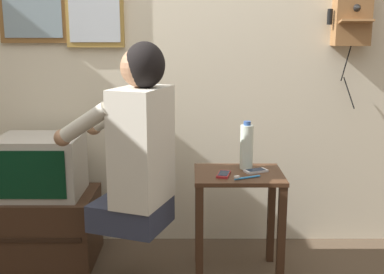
% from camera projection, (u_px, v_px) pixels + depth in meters
% --- Properties ---
extents(wall_back, '(6.80, 0.05, 2.55)m').
position_uv_depth(wall_back, '(165.00, 42.00, 2.92)').
color(wall_back, beige).
rests_on(wall_back, ground_plane).
extents(side_table, '(0.47, 0.37, 0.59)m').
position_uv_depth(side_table, '(238.00, 200.00, 2.61)').
color(side_table, '#422819').
rests_on(side_table, ground_plane).
extents(person, '(0.60, 0.50, 0.95)m').
position_uv_depth(person, '(137.00, 143.00, 2.42)').
color(person, '#2D3347').
rests_on(person, ground_plane).
extents(tv_stand, '(0.62, 0.45, 0.41)m').
position_uv_depth(tv_stand, '(43.00, 227.00, 2.83)').
color(tv_stand, '#382316').
rests_on(tv_stand, ground_plane).
extents(television, '(0.46, 0.37, 0.34)m').
position_uv_depth(television, '(41.00, 166.00, 2.75)').
color(television, '#ADA89E').
rests_on(television, tv_stand).
extents(wall_phone_antique, '(0.25, 0.18, 0.79)m').
position_uv_depth(wall_phone_antique, '(352.00, 13.00, 2.80)').
color(wall_phone_antique, olive).
extents(framed_picture, '(0.40, 0.03, 0.43)m').
position_uv_depth(framed_picture, '(32.00, 5.00, 2.84)').
color(framed_picture, brown).
extents(cell_phone_held, '(0.09, 0.13, 0.01)m').
position_uv_depth(cell_phone_held, '(224.00, 174.00, 2.53)').
color(cell_phone_held, maroon).
rests_on(cell_phone_held, side_table).
extents(cell_phone_spare, '(0.14, 0.10, 0.01)m').
position_uv_depth(cell_phone_spare, '(256.00, 171.00, 2.60)').
color(cell_phone_spare, silver).
rests_on(cell_phone_spare, side_table).
extents(water_bottle, '(0.07, 0.07, 0.27)m').
position_uv_depth(water_bottle, '(247.00, 146.00, 2.64)').
color(water_bottle, silver).
rests_on(water_bottle, side_table).
extents(toothbrush, '(0.14, 0.07, 0.02)m').
position_uv_depth(toothbrush, '(245.00, 177.00, 2.47)').
color(toothbrush, '#338CD8').
rests_on(toothbrush, side_table).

